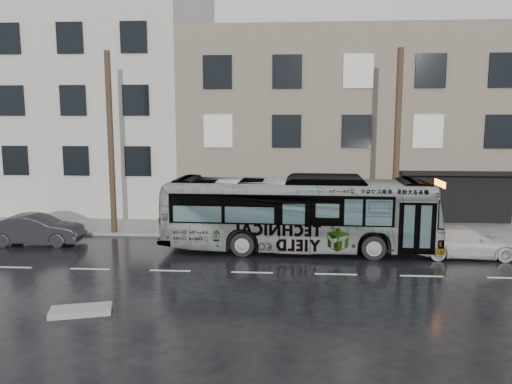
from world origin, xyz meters
TOP-DOWN VIEW (x-y plane):
  - ground at (0.00, 0.00)m, footprint 120.00×120.00m
  - sidewalk at (0.00, 4.90)m, footprint 90.00×3.60m
  - building_taupe at (5.00, 12.70)m, footprint 20.00×12.00m
  - building_grey at (-18.00, 14.20)m, footprint 26.00×15.00m
  - utility_pole_front at (6.50, 3.30)m, footprint 0.30×0.30m
  - utility_pole_rear at (-7.50, 3.30)m, footprint 0.30×0.30m
  - sign_post at (7.60, 3.30)m, footprint 0.06×0.06m
  - bus at (1.78, 0.93)m, footprint 12.19×3.17m
  - white_sedan at (8.89, 0.40)m, footprint 4.54×1.90m
  - dark_sedan at (-10.48, 1.19)m, footprint 4.38×1.78m
  - slush_pile at (-4.87, -6.95)m, footprint 1.95×1.28m

SIDE VIEW (x-z plane):
  - ground at x=0.00m, z-range 0.00..0.00m
  - sidewalk at x=0.00m, z-range 0.00..0.15m
  - slush_pile at x=-4.87m, z-range 0.00..0.18m
  - white_sedan at x=8.89m, z-range 0.00..1.31m
  - dark_sedan at x=-10.48m, z-range 0.00..1.41m
  - sign_post at x=7.60m, z-range 0.15..2.55m
  - bus at x=1.78m, z-range 0.00..3.37m
  - utility_pole_front at x=6.50m, z-range 0.15..9.15m
  - utility_pole_rear at x=-7.50m, z-range 0.15..9.15m
  - building_taupe at x=5.00m, z-range 0.00..11.00m
  - building_grey at x=-18.00m, z-range 0.00..16.00m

